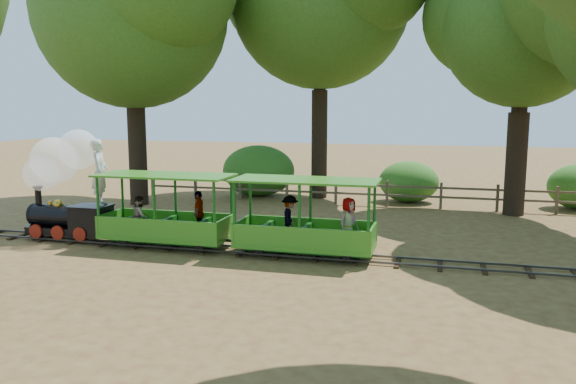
% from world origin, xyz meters
% --- Properties ---
extents(ground, '(90.00, 90.00, 0.00)m').
position_xyz_m(ground, '(0.00, 0.00, 0.00)').
color(ground, olive).
rests_on(ground, ground).
extents(track, '(22.00, 1.00, 0.10)m').
position_xyz_m(track, '(0.00, 0.00, 0.07)').
color(track, '#3F3D3A').
rests_on(track, ground).
extents(locomotive, '(2.92, 1.33, 3.25)m').
position_xyz_m(locomotive, '(-7.44, 0.08, 1.83)').
color(locomotive, black).
rests_on(locomotive, ground).
extents(carriage_front, '(3.67, 1.50, 1.91)m').
position_xyz_m(carriage_front, '(-4.18, -0.03, 0.78)').
color(carriage_front, '#35851D').
rests_on(carriage_front, track).
extents(carriage_rear, '(3.67, 1.50, 1.91)m').
position_xyz_m(carriage_rear, '(-0.27, 0.01, 0.80)').
color(carriage_rear, '#35851D').
rests_on(carriage_rear, track).
extents(oak_nw, '(9.09, 8.00, 11.01)m').
position_xyz_m(oak_nw, '(-8.54, 6.10, 7.74)').
color(oak_nw, '#2D2116').
rests_on(oak_nw, ground).
extents(oak_ne, '(6.87, 6.05, 9.26)m').
position_xyz_m(oak_ne, '(5.47, 7.57, 6.78)').
color(oak_ne, '#2D2116').
rests_on(oak_ne, ground).
extents(fence, '(18.10, 0.10, 1.00)m').
position_xyz_m(fence, '(0.00, 8.00, 0.58)').
color(fence, brown).
rests_on(fence, ground).
extents(shrub_west, '(2.42, 1.86, 1.68)m').
position_xyz_m(shrub_west, '(-4.87, 9.30, 0.84)').
color(shrub_west, '#2D6B1E').
rests_on(shrub_west, ground).
extents(shrub_mid_w, '(3.15, 2.43, 2.18)m').
position_xyz_m(shrub_mid_w, '(-4.63, 9.30, 1.09)').
color(shrub_mid_w, '#2D6B1E').
rests_on(shrub_mid_w, ground).
extents(shrub_mid_e, '(2.39, 1.84, 1.65)m').
position_xyz_m(shrub_mid_e, '(1.73, 9.30, 0.83)').
color(shrub_mid_e, '#2D6B1E').
rests_on(shrub_mid_e, ground).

